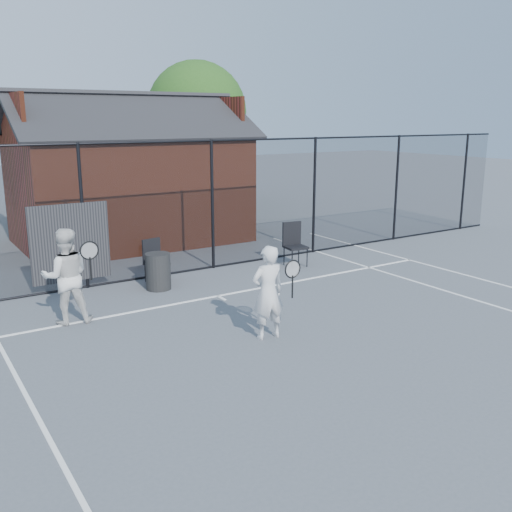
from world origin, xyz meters
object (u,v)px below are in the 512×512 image
chair_left (157,262)px  chair_right (296,245)px  player_front (268,292)px  clubhouse (129,185)px  player_back (66,276)px  waste_bin (158,271)px

chair_left → chair_right: size_ratio=0.90×
player_front → chair_right: 4.69m
chair_left → chair_right: (3.36, -0.50, 0.05)m
player_front → chair_left: (-0.22, 3.97, -0.31)m
clubhouse → player_back: bearing=-119.9°
chair_right → player_back: bearing=-162.1°
clubhouse → chair_right: bearing=-65.3°
player_front → player_back: size_ratio=0.92×
player_front → player_back: (-2.51, 2.46, 0.07)m
clubhouse → player_front: clubhouse is taller
clubhouse → chair_right: (2.25, -4.90, -1.10)m
player_back → player_front: bearing=-44.4°
player_front → chair_right: (3.14, 3.47, -0.26)m
chair_right → waste_bin: bearing=-172.2°
chair_right → waste_bin: 3.54m
clubhouse → chair_left: bearing=-104.1°
clubhouse → chair_right: clubhouse is taller
waste_bin → clubhouse: bearing=75.3°
chair_left → waste_bin: 0.54m
chair_left → chair_right: bearing=-19.0°
clubhouse → waste_bin: 5.21m
chair_left → waste_bin: (-0.18, -0.50, -0.08)m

